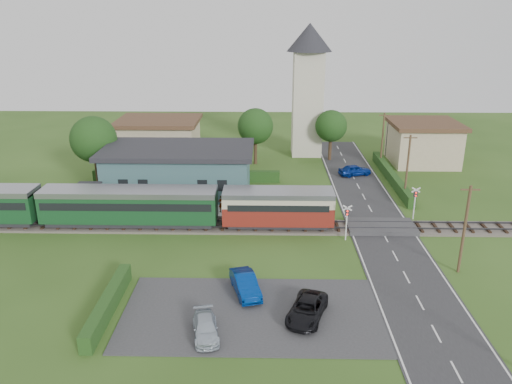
{
  "coord_description": "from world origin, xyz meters",
  "views": [
    {
      "loc": [
        -0.62,
        -40.28,
        18.69
      ],
      "look_at": [
        -1.53,
        4.0,
        2.82
      ],
      "focal_mm": 35.0,
      "sensor_mm": 36.0,
      "label": 1
    }
  ],
  "objects_px": {
    "station_building": "(179,171)",
    "train": "(95,205)",
    "equipment_hut": "(89,197)",
    "pedestrian_near": "(221,204)",
    "house_east": "(423,142)",
    "pedestrian_far": "(96,202)",
    "crossing_signal_near": "(347,217)",
    "house_west": "(159,139)",
    "car_park_dark": "(307,309)",
    "crossing_signal_far": "(415,198)",
    "church_tower": "(308,80)",
    "car_park_blue": "(245,284)",
    "car_park_silver": "(206,328)",
    "car_on_road": "(355,170)"
  },
  "relations": [
    {
      "from": "car_on_road",
      "to": "car_park_dark",
      "type": "xyz_separation_m",
      "value": [
        -8.13,
        -30.49,
        -0.04
      ]
    },
    {
      "from": "station_building",
      "to": "church_tower",
      "type": "xyz_separation_m",
      "value": [
        15.0,
        17.01,
        7.53
      ]
    },
    {
      "from": "equipment_hut",
      "to": "crossing_signal_far",
      "type": "xyz_separation_m",
      "value": [
        31.6,
        -0.81,
        0.39
      ]
    },
    {
      "from": "car_park_dark",
      "to": "equipment_hut",
      "type": "bearing_deg",
      "value": 157.39
    },
    {
      "from": "equipment_hut",
      "to": "crossing_signal_far",
      "type": "distance_m",
      "value": 31.61
    },
    {
      "from": "crossing_signal_far",
      "to": "car_park_silver",
      "type": "xyz_separation_m",
      "value": [
        -17.83,
        -18.89,
        -1.54
      ]
    },
    {
      "from": "house_west",
      "to": "car_park_silver",
      "type": "relative_size",
      "value": 2.99
    },
    {
      "from": "car_park_dark",
      "to": "car_on_road",
      "type": "bearing_deg",
      "value": 93.75
    },
    {
      "from": "pedestrian_far",
      "to": "church_tower",
      "type": "bearing_deg",
      "value": -44.35
    },
    {
      "from": "car_park_blue",
      "to": "car_park_silver",
      "type": "xyz_separation_m",
      "value": [
        -2.23,
        -5.0,
        -0.17
      ]
    },
    {
      "from": "equipment_hut",
      "to": "car_park_silver",
      "type": "relative_size",
      "value": 0.71
    },
    {
      "from": "house_east",
      "to": "pedestrian_far",
      "type": "height_order",
      "value": "house_east"
    },
    {
      "from": "church_tower",
      "to": "car_on_road",
      "type": "relative_size",
      "value": 4.42
    },
    {
      "from": "house_west",
      "to": "car_park_dark",
      "type": "bearing_deg",
      "value": -65.46
    },
    {
      "from": "church_tower",
      "to": "pedestrian_far",
      "type": "xyz_separation_m",
      "value": [
        -22.25,
        -23.06,
        -8.87
      ]
    },
    {
      "from": "car_park_dark",
      "to": "crossing_signal_near",
      "type": "bearing_deg",
      "value": 89.05
    },
    {
      "from": "equipment_hut",
      "to": "pedestrian_near",
      "type": "distance_m",
      "value": 13.1
    },
    {
      "from": "crossing_signal_far",
      "to": "house_west",
      "type": "bearing_deg",
      "value": 144.23
    },
    {
      "from": "church_tower",
      "to": "pedestrian_near",
      "type": "xyz_separation_m",
      "value": [
        -9.91,
        -23.14,
        -8.94
      ]
    },
    {
      "from": "train",
      "to": "equipment_hut",
      "type": "bearing_deg",
      "value": 118.44
    },
    {
      "from": "house_east",
      "to": "crossing_signal_near",
      "type": "bearing_deg",
      "value": -119.13
    },
    {
      "from": "train",
      "to": "church_tower",
      "type": "relative_size",
      "value": 2.45
    },
    {
      "from": "crossing_signal_near",
      "to": "car_park_dark",
      "type": "relative_size",
      "value": 0.75
    },
    {
      "from": "equipment_hut",
      "to": "car_park_blue",
      "type": "xyz_separation_m",
      "value": [
        16.0,
        -14.7,
        -0.98
      ]
    },
    {
      "from": "train",
      "to": "crossing_signal_near",
      "type": "xyz_separation_m",
      "value": [
        22.67,
        -2.41,
        -0.04
      ]
    },
    {
      "from": "church_tower",
      "to": "house_east",
      "type": "xyz_separation_m",
      "value": [
        15.0,
        -4.0,
        -7.43
      ]
    },
    {
      "from": "station_building",
      "to": "crossing_signal_far",
      "type": "distance_m",
      "value": 24.51
    },
    {
      "from": "pedestrian_near",
      "to": "car_park_silver",
      "type": "bearing_deg",
      "value": 68.59
    },
    {
      "from": "train",
      "to": "crossing_signal_near",
      "type": "distance_m",
      "value": 22.79
    },
    {
      "from": "car_park_silver",
      "to": "car_park_dark",
      "type": "height_order",
      "value": "car_park_dark"
    },
    {
      "from": "station_building",
      "to": "pedestrian_near",
      "type": "xyz_separation_m",
      "value": [
        5.09,
        -6.13,
        -1.41
      ]
    },
    {
      "from": "crossing_signal_far",
      "to": "car_on_road",
      "type": "distance_m",
      "value": 14.12
    },
    {
      "from": "crossing_signal_far",
      "to": "pedestrian_far",
      "type": "xyz_separation_m",
      "value": [
        -30.85,
        0.55,
        -0.79
      ]
    },
    {
      "from": "crossing_signal_near",
      "to": "train",
      "type": "bearing_deg",
      "value": 173.94
    },
    {
      "from": "church_tower",
      "to": "car_park_blue",
      "type": "bearing_deg",
      "value": -100.58
    },
    {
      "from": "car_park_dark",
      "to": "crossing_signal_far",
      "type": "bearing_deg",
      "value": 74.37
    },
    {
      "from": "house_east",
      "to": "pedestrian_near",
      "type": "bearing_deg",
      "value": -142.47
    },
    {
      "from": "car_park_dark",
      "to": "pedestrian_near",
      "type": "distance_m",
      "value": 18.69
    },
    {
      "from": "pedestrian_near",
      "to": "church_tower",
      "type": "bearing_deg",
      "value": -136.61
    },
    {
      "from": "crossing_signal_near",
      "to": "house_west",
      "type": "bearing_deg",
      "value": 130.11
    },
    {
      "from": "house_west",
      "to": "car_park_blue",
      "type": "relative_size",
      "value": 2.58
    },
    {
      "from": "crossing_signal_near",
      "to": "car_park_silver",
      "type": "relative_size",
      "value": 0.91
    },
    {
      "from": "station_building",
      "to": "car_park_silver",
      "type": "xyz_separation_m",
      "value": [
        5.77,
        -25.49,
        -2.09
      ]
    },
    {
      "from": "car_park_silver",
      "to": "pedestrian_far",
      "type": "relative_size",
      "value": 1.99
    },
    {
      "from": "station_building",
      "to": "train",
      "type": "xyz_separation_m",
      "value": [
        -6.27,
        -8.99,
        -0.52
      ]
    },
    {
      "from": "crossing_signal_near",
      "to": "station_building",
      "type": "bearing_deg",
      "value": 145.19
    },
    {
      "from": "car_park_blue",
      "to": "car_on_road",
      "type": "bearing_deg",
      "value": 49.69
    },
    {
      "from": "church_tower",
      "to": "car_park_dark",
      "type": "xyz_separation_m",
      "value": [
        -2.9,
        -40.45,
        -9.53
      ]
    },
    {
      "from": "church_tower",
      "to": "pedestrian_near",
      "type": "distance_m",
      "value": 26.71
    },
    {
      "from": "equipment_hut",
      "to": "crossing_signal_far",
      "type": "bearing_deg",
      "value": -1.46
    }
  ]
}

